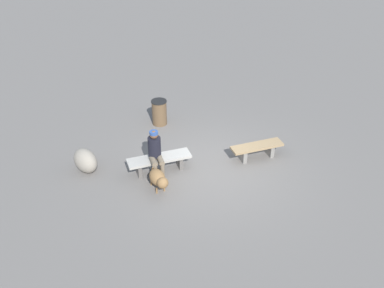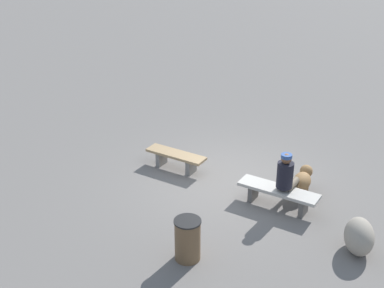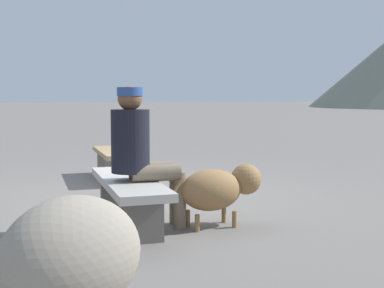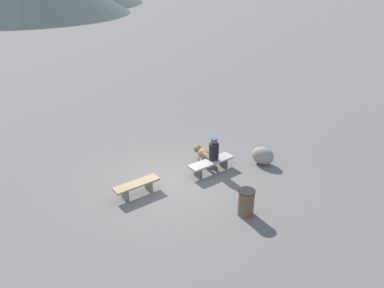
{
  "view_description": "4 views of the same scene",
  "coord_description": "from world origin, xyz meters",
  "views": [
    {
      "loc": [
        2.57,
        9.47,
        7.12
      ],
      "look_at": [
        0.49,
        -0.38,
        0.66
      ],
      "focal_mm": 40.91,
      "sensor_mm": 36.0,
      "label": 1
    },
    {
      "loc": [
        5.99,
        -8.81,
        6.05
      ],
      "look_at": [
        -1.14,
        0.04,
        0.62
      ],
      "focal_mm": 48.88,
      "sensor_mm": 36.0,
      "label": 2
    },
    {
      "loc": [
        6.23,
        -0.5,
        1.2
      ],
      "look_at": [
        -0.52,
        0.71,
        0.58
      ],
      "focal_mm": 48.99,
      "sensor_mm": 36.0,
      "label": 3
    },
    {
      "loc": [
        -4.57,
        -9.77,
        6.72
      ],
      "look_at": [
        1.37,
        1.05,
        0.56
      ],
      "focal_mm": 34.39,
      "sensor_mm": 36.0,
      "label": 4
    }
  ],
  "objects": [
    {
      "name": "boulder",
      "position": [
        3.4,
        -0.65,
        0.34
      ],
      "size": [
        0.89,
        0.99,
        0.67
      ],
      "primitive_type": "ellipsoid",
      "rotation": [
        0.0,
        0.0,
        5.26
      ],
      "color": "gray",
      "rests_on": "ground"
    },
    {
      "name": "dog",
      "position": [
        1.57,
        0.59,
        0.36
      ],
      "size": [
        0.51,
        0.89,
        0.57
      ],
      "rotation": [
        0.0,
        0.0,
        1.81
      ],
      "color": "olive",
      "rests_on": "ground"
    },
    {
      "name": "ground",
      "position": [
        0.0,
        0.0,
        -0.03
      ],
      "size": [
        210.0,
        210.0,
        0.06
      ],
      "primitive_type": "cube",
      "color": "slate"
    },
    {
      "name": "bench_left",
      "position": [
        -1.37,
        -0.29,
        0.3
      ],
      "size": [
        1.55,
        0.6,
        0.43
      ],
      "rotation": [
        0.0,
        0.0,
        0.13
      ],
      "color": "gray",
      "rests_on": "ground"
    },
    {
      "name": "seated_person",
      "position": [
        1.54,
        -0.14,
        0.75
      ],
      "size": [
        0.38,
        0.67,
        1.29
      ],
      "rotation": [
        0.0,
        0.0,
        0.09
      ],
      "color": "black",
      "rests_on": "ground"
    },
    {
      "name": "bench_right",
      "position": [
        1.43,
        -0.24,
        0.34
      ],
      "size": [
        1.78,
        0.68,
        0.45
      ],
      "rotation": [
        0.0,
        0.0,
        0.13
      ],
      "color": "#605B56",
      "rests_on": "ground"
    }
  ]
}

